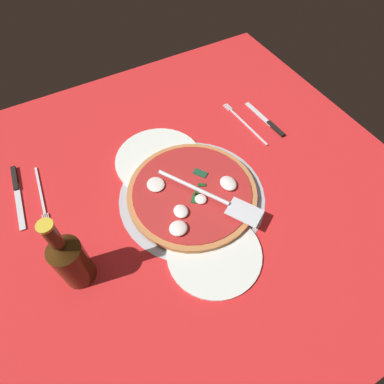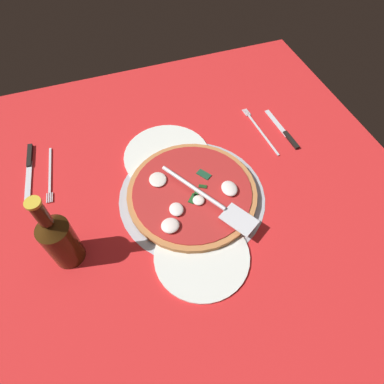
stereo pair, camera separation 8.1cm
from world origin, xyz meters
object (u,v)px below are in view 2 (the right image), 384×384
Objects in this scene: pizza at (192,193)px; place_setting_near at (272,133)px; dinner_plate_left at (202,256)px; place_setting_far at (39,172)px; beer_bottle at (59,239)px; dinner_plate_right at (167,156)px; pizza_server at (210,199)px.

pizza reaches higher than place_setting_near.
place_setting_near is (29.72, -33.14, -0.15)cm from dinner_plate_left.
place_setting_near is 0.98× the size of place_setting_far.
beer_bottle is at bearing 70.31° from dinner_plate_left.
beer_bottle is (9.89, 27.63, 7.80)cm from dinner_plate_left.
beer_bottle is at bearing 105.05° from place_setting_near.
place_setting_far is at bearing 10.26° from beer_bottle.
dinner_plate_left is 0.91× the size of dinner_plate_right.
dinner_plate_left is at bearing 47.05° from place_setting_far.
beer_bottle reaches higher than dinner_plate_left.
dinner_plate_left is 0.98× the size of place_setting_far.
dinner_plate_left is 49.33cm from place_setting_far.
dinner_plate_right is at bearing -53.74° from beer_bottle.
beer_bottle reaches higher than place_setting_near.
place_setting_near is at bearing 89.39° from place_setting_far.
place_setting_near is 0.98× the size of beer_bottle.
dinner_plate_right is (31.04, -1.21, 0.00)cm from dinner_plate_left.
place_setting_far is at bearing 79.88° from dinner_plate_right.
dinner_plate_right is at bearing -2.24° from dinner_plate_left.
pizza_server is 32.89cm from place_setting_near.
pizza_server is at bearing 121.41° from place_setting_near.
dinner_plate_left is at bearing 128.87° from place_setting_near.
place_setting_far is at bearing -154.43° from pizza_server.
dinner_plate_right is 15.11cm from pizza.
place_setting_near and place_setting_far have the same top height.
place_setting_near is (-1.32, -31.93, -0.15)cm from dinner_plate_right.
beer_bottle is (-1.37, 33.84, 3.97)cm from pizza_server.
pizza is 1.51× the size of place_setting_near.
place_setting_far is (25.81, 38.76, -3.98)cm from pizza_server.
beer_bottle is (-19.84, 60.77, 7.96)cm from place_setting_near.
pizza is 6.21cm from pizza_server.
pizza reaches higher than dinner_plate_right.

